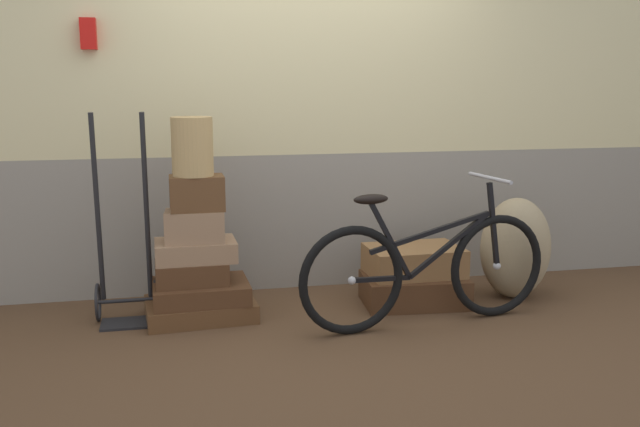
{
  "coord_description": "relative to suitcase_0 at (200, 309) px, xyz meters",
  "views": [
    {
      "loc": [
        -0.96,
        -4.19,
        1.5
      ],
      "look_at": [
        -0.03,
        0.11,
        0.67
      ],
      "focal_mm": 39.37,
      "sensor_mm": 36.0,
      "label": 1
    }
  ],
  "objects": [
    {
      "name": "ground",
      "position": [
        0.8,
        -0.21,
        -0.09
      ],
      "size": [
        9.28,
        5.2,
        0.06
      ],
      "primitive_type": "cube",
      "color": "#513823"
    },
    {
      "name": "suitcase_0",
      "position": [
        0.0,
        0.0,
        0.0
      ],
      "size": [
        0.72,
        0.53,
        0.12
      ],
      "primitive_type": "cube",
      "rotation": [
        0.0,
        0.0,
        0.08
      ],
      "color": "brown",
      "rests_on": "ground"
    },
    {
      "name": "suitcase_6",
      "position": [
        1.45,
        -0.02,
        0.04
      ],
      "size": [
        0.72,
        0.5,
        0.2
      ],
      "primitive_type": "cube",
      "rotation": [
        0.0,
        0.0,
        -0.08
      ],
      "color": "#4C2D19",
      "rests_on": "ground"
    },
    {
      "name": "suitcase_1",
      "position": [
        0.01,
        -0.0,
        0.12
      ],
      "size": [
        0.61,
        0.47,
        0.12
      ],
      "primitive_type": "cube",
      "rotation": [
        0.0,
        0.0,
        0.03
      ],
      "color": "#4C2D19",
      "rests_on": "suitcase_0"
    },
    {
      "name": "burlap_sack",
      "position": [
        2.19,
        -0.02,
        0.3
      ],
      "size": [
        0.5,
        0.42,
        0.71
      ],
      "primitive_type": "ellipsoid",
      "color": "#9E8966",
      "rests_on": "ground"
    },
    {
      "name": "suitcase_5",
      "position": [
        0.0,
        -0.0,
        0.76
      ],
      "size": [
        0.34,
        0.24,
        0.22
      ],
      "primitive_type": "cube",
      "rotation": [
        0.0,
        0.0,
        0.01
      ],
      "color": "brown",
      "rests_on": "suitcase_4"
    },
    {
      "name": "suitcase_3",
      "position": [
        -0.02,
        0.02,
        0.38
      ],
      "size": [
        0.51,
        0.35,
        0.13
      ],
      "primitive_type": "cube",
      "rotation": [
        0.0,
        0.0,
        0.02
      ],
      "color": "#937051",
      "rests_on": "suitcase_2"
    },
    {
      "name": "suitcase_2",
      "position": [
        -0.05,
        -0.02,
        0.25
      ],
      "size": [
        0.46,
        0.31,
        0.14
      ],
      "primitive_type": "cube",
      "rotation": [
        0.0,
        0.0,
        0.03
      ],
      "color": "#4C2D19",
      "rests_on": "suitcase_1"
    },
    {
      "name": "suitcase_4",
      "position": [
        -0.02,
        -0.01,
        0.55
      ],
      "size": [
        0.38,
        0.26,
        0.2
      ],
      "primitive_type": "cube",
      "rotation": [
        0.0,
        0.0,
        -0.07
      ],
      "color": "#937051",
      "rests_on": "suitcase_3"
    },
    {
      "name": "suitcase_7",
      "position": [
        1.46,
        0.03,
        0.23
      ],
      "size": [
        0.64,
        0.44,
        0.19
      ],
      "primitive_type": "cube",
      "rotation": [
        0.0,
        0.0,
        0.02
      ],
      "color": "olive",
      "rests_on": "suitcase_6"
    },
    {
      "name": "bicycle",
      "position": [
        1.37,
        -0.43,
        0.3
      ],
      "size": [
        1.67,
        0.46,
        0.92
      ],
      "color": "black",
      "rests_on": "ground"
    },
    {
      "name": "station_building",
      "position": [
        0.81,
        0.64,
        1.36
      ],
      "size": [
        7.28,
        0.74,
        2.83
      ],
      "color": "gray",
      "rests_on": "ground"
    },
    {
      "name": "luggage_trolley",
      "position": [
        -0.46,
        0.06,
        0.28
      ],
      "size": [
        0.38,
        0.34,
        1.32
      ],
      "color": "black",
      "rests_on": "ground"
    },
    {
      "name": "wicker_basket",
      "position": [
        -0.02,
        0.0,
        1.05
      ],
      "size": [
        0.26,
        0.26,
        0.36
      ],
      "primitive_type": "cylinder",
      "color": "tan",
      "rests_on": "suitcase_5"
    }
  ]
}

